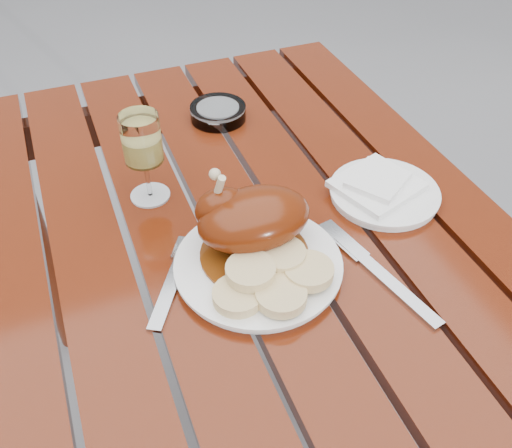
{
  "coord_description": "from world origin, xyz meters",
  "views": [
    {
      "loc": [
        -0.22,
        -0.57,
        1.34
      ],
      "look_at": [
        0.01,
        0.01,
        0.78
      ],
      "focal_mm": 40.0,
      "sensor_mm": 36.0,
      "label": 1
    }
  ],
  "objects_px": {
    "side_plate": "(384,193)",
    "dinner_plate": "(258,265)",
    "table": "(255,384)",
    "ashtray": "(218,112)",
    "wine_glass": "(144,158)"
  },
  "relations": [
    {
      "from": "wine_glass",
      "to": "side_plate",
      "type": "bearing_deg",
      "value": -21.53
    },
    {
      "from": "dinner_plate",
      "to": "side_plate",
      "type": "height_order",
      "value": "same"
    },
    {
      "from": "table",
      "to": "side_plate",
      "type": "bearing_deg",
      "value": 7.14
    },
    {
      "from": "table",
      "to": "ashtray",
      "type": "xyz_separation_m",
      "value": [
        0.06,
        0.36,
        0.39
      ]
    },
    {
      "from": "dinner_plate",
      "to": "ashtray",
      "type": "relative_size",
      "value": 2.21
    },
    {
      "from": "table",
      "to": "ashtray",
      "type": "bearing_deg",
      "value": 80.04
    },
    {
      "from": "table",
      "to": "ashtray",
      "type": "distance_m",
      "value": 0.53
    },
    {
      "from": "ashtray",
      "to": "dinner_plate",
      "type": "bearing_deg",
      "value": -100.55
    },
    {
      "from": "table",
      "to": "side_plate",
      "type": "relative_size",
      "value": 6.7
    },
    {
      "from": "dinner_plate",
      "to": "side_plate",
      "type": "bearing_deg",
      "value": 17.09
    },
    {
      "from": "table",
      "to": "side_plate",
      "type": "distance_m",
      "value": 0.45
    },
    {
      "from": "side_plate",
      "to": "dinner_plate",
      "type": "bearing_deg",
      "value": -162.91
    },
    {
      "from": "dinner_plate",
      "to": "wine_glass",
      "type": "distance_m",
      "value": 0.25
    },
    {
      "from": "dinner_plate",
      "to": "side_plate",
      "type": "distance_m",
      "value": 0.26
    },
    {
      "from": "table",
      "to": "side_plate",
      "type": "height_order",
      "value": "side_plate"
    }
  ]
}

